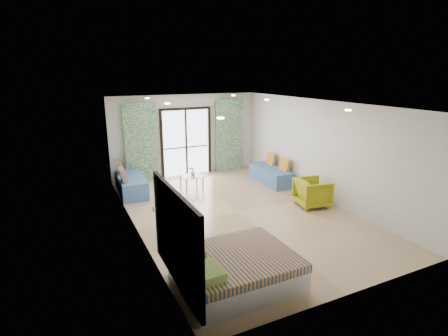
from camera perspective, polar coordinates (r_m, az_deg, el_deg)
name	(u,v)px	position (r m, az deg, el deg)	size (l,w,h in m)	color
floor	(237,212)	(8.85, 2.21, -7.19)	(5.00, 7.50, 0.01)	#9F805F
ceiling	(239,103)	(8.20, 2.41, 10.50)	(5.00, 7.50, 0.01)	silver
wall_back	(186,135)	(11.80, -6.28, 5.31)	(5.00, 0.01, 2.70)	silver
wall_front	(356,216)	(5.57, 20.82, -7.29)	(5.00, 0.01, 2.70)	silver
wall_left	(134,172)	(7.62, -14.55, -0.71)	(0.01, 7.50, 2.70)	silver
wall_right	(319,150)	(9.82, 15.32, 2.81)	(0.01, 7.50, 2.70)	silver
balcony_door	(186,138)	(11.79, -6.22, 4.85)	(1.76, 0.08, 2.28)	black
balcony_rail	(186,147)	(11.86, -6.19, 3.39)	(1.52, 0.03, 0.04)	#595451
curtain_left	(141,143)	(11.23, -13.43, 3.95)	(1.00, 0.10, 2.50)	white
curtain_right	(229,136)	(12.25, 0.90, 5.30)	(1.00, 0.10, 2.50)	white
downlight_a	(221,118)	(5.80, -0.57, 8.17)	(0.12, 0.12, 0.02)	#FFE0B2
downlight_b	(348,110)	(7.43, 19.63, 8.88)	(0.12, 0.12, 0.02)	#FFE0B2
downlight_c	(167,104)	(8.60, -9.22, 10.34)	(0.12, 0.12, 0.02)	#FFE0B2
downlight_d	(267,100)	(9.77, 6.99, 11.01)	(0.12, 0.12, 0.02)	#FFE0B2
downlight_e	(147,98)	(10.53, -12.42, 11.08)	(0.12, 0.12, 0.02)	#FFE0B2
downlight_f	(233,95)	(11.50, 1.54, 11.77)	(0.12, 0.12, 0.02)	#FFE0B2
headboard	(176,238)	(5.28, -7.89, -11.23)	(0.06, 2.10, 1.50)	black
switch_plate	(153,209)	(6.38, -11.48, -6.56)	(0.02, 0.10, 0.10)	silver
bed	(235,269)	(5.98, 1.77, -16.14)	(1.89, 1.54, 0.65)	silver
daybed_left	(131,184)	(10.48, -15.00, -2.47)	(0.79, 1.85, 0.90)	#41679C
daybed_right	(271,174)	(11.18, 7.75, -1.03)	(0.73, 1.75, 0.85)	#41679C
coffee_table	(192,177)	(10.52, -5.33, -1.52)	(0.59, 0.59, 0.68)	silver
vase	(193,173)	(10.56, -5.11, -0.76)	(0.16, 0.16, 0.16)	white
armchair	(313,191)	(9.40, 14.26, -3.70)	(0.78, 0.73, 0.80)	#9B9E14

